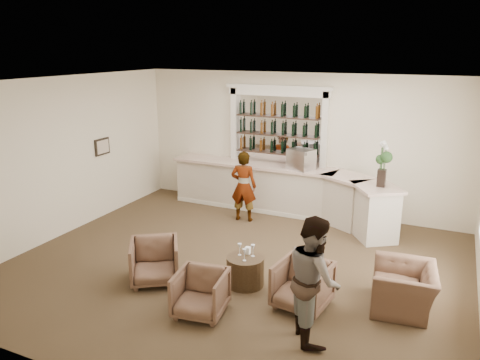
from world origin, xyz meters
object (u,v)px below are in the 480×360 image
at_px(guest, 314,279).
at_px(armchair_right, 302,285).
at_px(armchair_far, 404,288).
at_px(espresso_machine, 301,159).
at_px(cocktail_table, 245,271).
at_px(armchair_center, 200,293).
at_px(armchair_left, 155,261).
at_px(sommelier, 244,186).
at_px(flower_vase, 383,161).
at_px(bar_counter, 284,191).

distance_m(guest, armchair_right, 0.92).
distance_m(armchair_far, espresso_machine, 4.35).
distance_m(armchair_right, armchair_far, 1.53).
xyz_separation_m(guest, armchair_far, (1.06, 1.28, -0.54)).
relative_size(cocktail_table, armchair_center, 0.85).
bearing_deg(armchair_left, guest, -41.61).
bearing_deg(guest, armchair_far, -70.97).
xyz_separation_m(cocktail_table, sommelier, (-1.29, 2.77, 0.56)).
relative_size(armchair_far, flower_vase, 1.12).
distance_m(guest, armchair_center, 1.76).
relative_size(bar_counter, flower_vase, 6.09).
distance_m(cocktail_table, armchair_center, 1.13).
bearing_deg(armchair_right, guest, -55.33).
bearing_deg(guest, bar_counter, -7.04).
bearing_deg(flower_vase, guest, -93.81).
bearing_deg(guest, sommelier, 4.85).
height_order(guest, espresso_machine, guest).
distance_m(bar_counter, espresso_machine, 0.89).
bearing_deg(armchair_far, guest, -46.52).
xyz_separation_m(armchair_center, flower_vase, (1.92, 4.04, 1.33)).
height_order(bar_counter, guest, guest).
xyz_separation_m(cocktail_table, armchair_right, (1.08, -0.27, 0.11)).
bearing_deg(espresso_machine, flower_vase, 2.53).
bearing_deg(cocktail_table, flower_vase, 60.13).
relative_size(guest, armchair_center, 2.35).
distance_m(sommelier, espresso_machine, 1.46).
bearing_deg(bar_counter, flower_vase, -15.00).
height_order(bar_counter, sommelier, sommelier).
height_order(sommelier, flower_vase, flower_vase).
bearing_deg(espresso_machine, armchair_left, -85.27).
bearing_deg(bar_counter, armchair_far, -46.19).
xyz_separation_m(sommelier, armchair_far, (3.78, -2.44, -0.47)).
relative_size(armchair_left, flower_vase, 0.87).
height_order(cocktail_table, espresso_machine, espresso_machine).
xyz_separation_m(armchair_center, espresso_machine, (0.03, 4.68, 1.04)).
relative_size(sommelier, armchair_right, 2.03).
bearing_deg(espresso_machine, guest, -48.79).
relative_size(cocktail_table, armchair_right, 0.79).
height_order(armchair_right, flower_vase, flower_vase).
xyz_separation_m(cocktail_table, espresso_machine, (-0.21, 3.58, 1.13)).
relative_size(cocktail_table, flower_vase, 0.67).
bearing_deg(armchair_far, espresso_machine, -147.22).
bearing_deg(cocktail_table, armchair_right, -14.23).
bearing_deg(armchair_left, armchair_right, -27.48).
distance_m(bar_counter, armchair_right, 4.18).
bearing_deg(cocktail_table, armchair_center, -102.17).
bearing_deg(armchair_center, flower_vase, 55.87).
height_order(guest, armchair_right, guest).
bearing_deg(bar_counter, espresso_machine, 4.80).
bearing_deg(armchair_right, armchair_left, -166.67).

